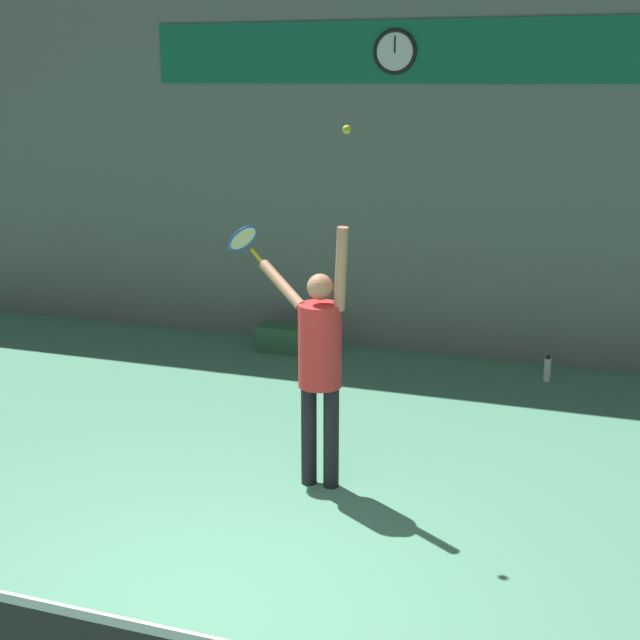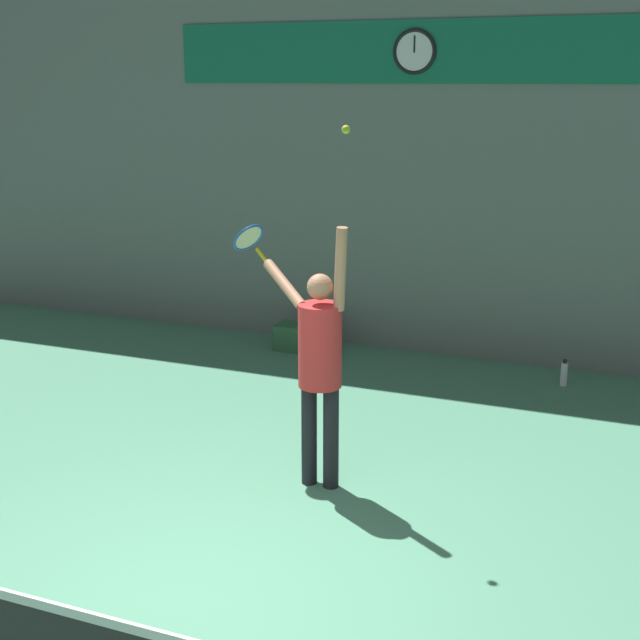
# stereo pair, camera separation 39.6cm
# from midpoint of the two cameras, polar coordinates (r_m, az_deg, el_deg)

# --- Properties ---
(ground_plane) EXTENTS (18.00, 18.00, 0.00)m
(ground_plane) POSITION_cam_midpoint_polar(r_m,az_deg,el_deg) (6.17, -5.94, -17.29)
(ground_plane) COLOR #4C8C6B
(back_wall) EXTENTS (18.00, 0.10, 5.00)m
(back_wall) POSITION_cam_midpoint_polar(r_m,az_deg,el_deg) (10.77, 8.77, 10.78)
(back_wall) COLOR slate
(back_wall) RESTS_ON ground_plane
(sponsor_banner) EXTENTS (6.75, 0.02, 0.71)m
(sponsor_banner) POSITION_cam_midpoint_polar(r_m,az_deg,el_deg) (10.68, 8.94, 16.63)
(sponsor_banner) COLOR #146B4C
(scoreboard_clock) EXTENTS (0.52, 0.05, 0.52)m
(scoreboard_clock) POSITION_cam_midpoint_polar(r_m,az_deg,el_deg) (10.75, 7.17, 16.68)
(scoreboard_clock) COLOR white
(tennis_player) EXTENTS (0.94, 0.62, 2.21)m
(tennis_player) POSITION_cam_midpoint_polar(r_m,az_deg,el_deg) (7.21, 1.53, -2.36)
(tennis_player) COLOR black
(tennis_player) RESTS_ON ground_plane
(tennis_racket) EXTENTS (0.41, 0.36, 0.33)m
(tennis_racket) POSITION_cam_midpoint_polar(r_m,az_deg,el_deg) (7.78, -3.09, 5.18)
(tennis_racket) COLOR yellow
(tennis_ball) EXTENTS (0.07, 0.07, 0.07)m
(tennis_ball) POSITION_cam_midpoint_polar(r_m,az_deg,el_deg) (6.76, 3.38, 12.07)
(tennis_ball) COLOR #CCDB2D
(water_bottle) EXTENTS (0.08, 0.08, 0.30)m
(water_bottle) POSITION_cam_midpoint_polar(r_m,az_deg,el_deg) (10.30, 16.42, -3.33)
(water_bottle) COLOR silver
(water_bottle) RESTS_ON ground_plane
(equipment_bag) EXTENTS (0.73, 0.35, 0.32)m
(equipment_bag) POSITION_cam_midpoint_polar(r_m,az_deg,el_deg) (11.12, 0.04, -1.18)
(equipment_bag) COLOR #33663F
(equipment_bag) RESTS_ON ground_plane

